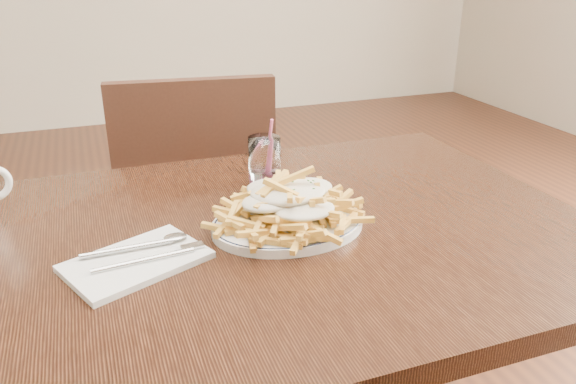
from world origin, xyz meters
name	(u,v)px	position (x,y,z in m)	size (l,w,h in m)	color
table	(256,269)	(0.00, 0.00, 0.67)	(1.20, 0.80, 0.75)	black
chair_far	(197,208)	(0.01, 0.64, 0.52)	(0.47, 0.47, 0.91)	black
fries_plate	(288,224)	(0.06, -0.01, 0.76)	(0.31, 0.28, 0.02)	white
loaded_fries	(288,199)	(0.06, -0.01, 0.81)	(0.26, 0.21, 0.07)	gold
napkin	(136,261)	(-0.21, -0.05, 0.76)	(0.21, 0.13, 0.01)	silver
cutlery	(135,255)	(-0.21, -0.04, 0.76)	(0.20, 0.08, 0.01)	silver
water_glass	(265,165)	(0.08, 0.19, 0.80)	(0.07, 0.07, 0.14)	white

